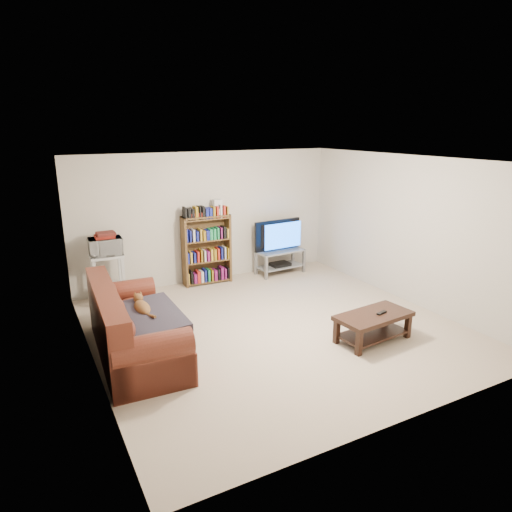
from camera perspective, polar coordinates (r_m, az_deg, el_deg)
floor at (r=6.75m, az=2.36°, el=-8.91°), size 5.00×5.00×0.00m
ceiling at (r=6.14m, az=2.62°, el=11.85°), size 5.00×5.00×0.00m
wall_back at (r=8.54m, az=-6.01°, el=4.82°), size 5.00×0.00×5.00m
wall_front at (r=4.48m, az=18.91°, el=-6.43°), size 5.00×0.00×5.00m
wall_left at (r=5.56m, az=-20.38°, el=-2.20°), size 0.00×5.00×5.00m
wall_right at (r=7.87m, az=18.44°, el=3.12°), size 0.00×5.00×5.00m
sofa at (r=6.07m, az=-15.50°, el=-9.12°), size 1.04×2.20×0.92m
blanket at (r=5.88m, az=-13.62°, el=-7.51°), size 0.87×1.11×0.19m
cat at (r=6.04m, az=-14.04°, el=-6.30°), size 0.26×0.60×0.18m
coffee_table at (r=6.47m, az=14.45°, el=-7.98°), size 1.11×0.63×0.39m
remote at (r=6.45m, az=15.43°, el=-6.85°), size 0.18×0.09×0.02m
tv_stand at (r=9.03m, az=3.03°, el=-0.21°), size 0.98×0.49×0.48m
television at (r=8.92m, az=3.07°, el=2.56°), size 1.04×0.21×0.59m
dvd_player at (r=9.07m, az=3.02°, el=-1.03°), size 0.40×0.29×0.06m
bookshelf at (r=8.43m, az=-6.19°, el=0.91°), size 0.90×0.31×1.28m
shelf_clutter at (r=8.32m, az=-5.73°, el=5.85°), size 0.66×0.21×0.28m
microwave_stand at (r=7.85m, az=-18.02°, el=-1.94°), size 0.53×0.39×0.83m
microwave at (r=7.74m, az=-18.30°, el=1.15°), size 0.52×0.36×0.28m
game_boxes at (r=7.70m, az=-18.41°, el=2.34°), size 0.31×0.27×0.05m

